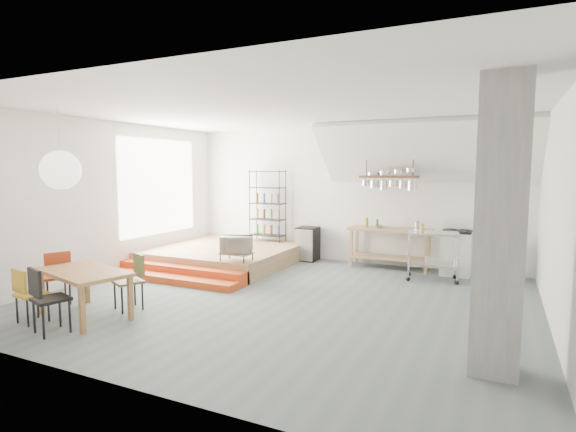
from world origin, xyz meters
The scene contains 26 objects.
floor centered at (0.00, 0.00, 0.00)m, with size 8.00×8.00×0.00m, color slate.
wall_back centered at (0.00, 3.50, 1.60)m, with size 8.00×0.04×3.20m, color silver.
wall_left centered at (-4.00, 0.00, 1.60)m, with size 0.04×7.00×3.20m, color silver.
wall_right centered at (4.00, 0.00, 1.60)m, with size 0.04×7.00×3.20m, color silver.
ceiling centered at (0.00, 0.00, 3.20)m, with size 8.00×7.00×0.02m, color white.
slope_ceiling centered at (1.80, 2.90, 2.55)m, with size 4.40×1.80×0.15m, color white.
window_pane centered at (-3.98, 1.50, 1.80)m, with size 0.02×2.50×2.20m, color white.
platform centered at (-2.50, 2.00, 0.20)m, with size 3.00×3.00×0.40m, color #976D4B.
step_lower centered at (-2.50, 0.05, 0.07)m, with size 3.00×0.35×0.13m, color #CA4517.
step_upper centered at (-2.50, 0.40, 0.13)m, with size 3.00×0.35×0.27m, color #CA4517.
concrete_column centered at (3.30, -1.50, 1.60)m, with size 0.50×0.50×3.20m, color slate.
kitchen_counter centered at (1.10, 3.15, 0.63)m, with size 1.80×0.60×0.91m.
stove centered at (2.50, 3.16, 0.48)m, with size 0.60×0.60×1.18m.
pot_rack centered at (1.13, 2.92, 1.98)m, with size 1.20×0.50×1.43m.
wire_shelving centered at (-2.00, 3.20, 1.33)m, with size 0.88×0.38×1.80m.
microwave_shelf centered at (-1.40, 0.75, 0.55)m, with size 0.60×0.40×0.16m.
paper_lantern centered at (-2.87, -1.96, 2.20)m, with size 0.60×0.60×0.60m, color white.
dining_table centered at (-2.29, -2.11, 0.63)m, with size 1.66×1.20×0.71m.
chair_mustard centered at (-2.77, -2.68, 0.48)m, with size 0.41×0.41×0.80m.
chair_black centered at (-2.15, -2.86, 0.55)m, with size 0.52×0.52×0.91m.
chair_olive centered at (-1.92, -1.51, 0.52)m, with size 0.53×0.53×0.87m.
chair_red centered at (-3.17, -1.89, 0.53)m, with size 0.55×0.55×0.89m.
rolling_cart centered at (2.12, 2.46, 0.63)m, with size 1.05×0.69×0.97m.
mini_fridge centered at (-0.90, 3.20, 0.41)m, with size 0.48×0.48×0.81m, color black.
microwave centered at (-1.40, 0.75, 0.73)m, with size 0.60×0.41×0.33m, color beige.
bowl centered at (0.87, 3.10, 0.93)m, with size 0.19×0.19×0.05m, color silver.
Camera 1 is at (3.30, -6.73, 2.22)m, focal length 28.00 mm.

